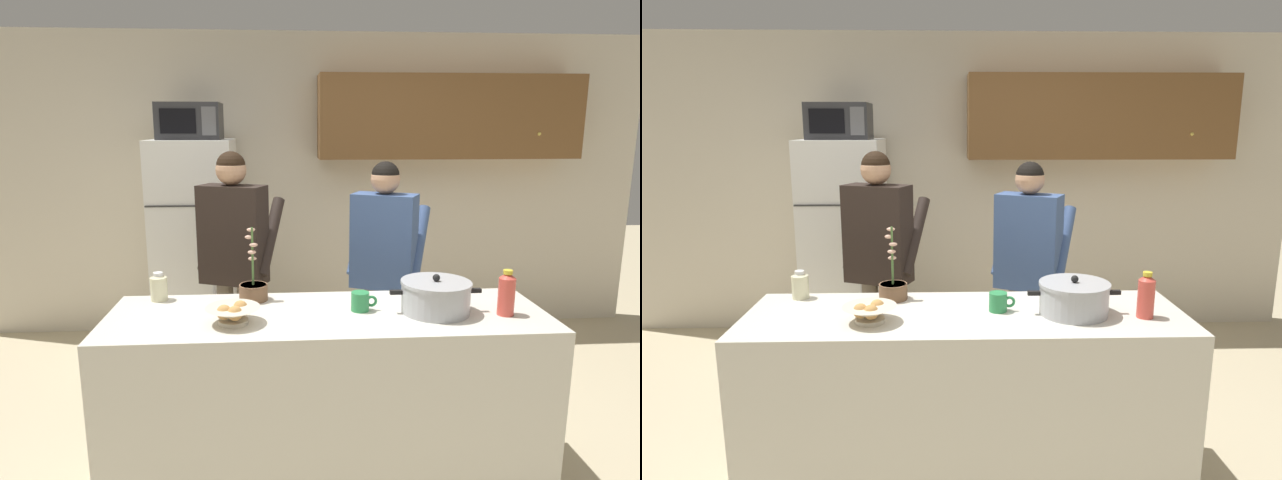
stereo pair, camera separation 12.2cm
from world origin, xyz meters
TOP-DOWN VIEW (x-y plane):
  - ground_plane at (0.00, 0.00)m, footprint 14.00×14.00m
  - back_wall_unit at (0.26, 2.25)m, footprint 6.00×0.48m
  - kitchen_island at (0.00, 0.00)m, footprint 2.16×0.68m
  - refrigerator at (-0.92, 1.85)m, footprint 0.64×0.68m
  - microwave at (-0.92, 1.83)m, footprint 0.48×0.37m
  - person_near_pot at (-0.53, 0.95)m, footprint 0.61×0.55m
  - person_by_sink at (0.44, 0.88)m, footprint 0.60×0.56m
  - cooking_pot at (0.53, -0.02)m, footprint 0.45×0.34m
  - coffee_mug at (0.17, 0.02)m, footprint 0.13×0.09m
  - bread_bowl at (-0.45, -0.12)m, footprint 0.25×0.25m
  - bottle_near_edge at (0.86, -0.09)m, footprint 0.08×0.08m
  - bottle_mid_counter at (-0.87, 0.26)m, footprint 0.09×0.09m
  - potted_orchid at (-0.37, 0.23)m, footprint 0.15×0.15m

SIDE VIEW (x-z plane):
  - ground_plane at x=0.00m, z-range 0.00..0.00m
  - kitchen_island at x=0.00m, z-range 0.00..0.92m
  - refrigerator at x=-0.92m, z-range 0.00..1.72m
  - coffee_mug at x=0.17m, z-range 0.92..1.02m
  - bread_bowl at x=-0.45m, z-range 0.92..1.02m
  - potted_orchid at x=-0.37m, z-range 0.79..1.18m
  - bottle_mid_counter at x=-0.87m, z-range 0.92..1.07m
  - person_by_sink at x=0.44m, z-range 0.19..1.80m
  - cooking_pot at x=0.53m, z-range 0.90..1.10m
  - bottle_near_edge at x=0.86m, z-range 0.92..1.14m
  - person_near_pot at x=-0.53m, z-range 0.21..1.87m
  - back_wall_unit at x=0.26m, z-range 0.13..2.73m
  - microwave at x=-0.92m, z-range 1.72..2.00m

